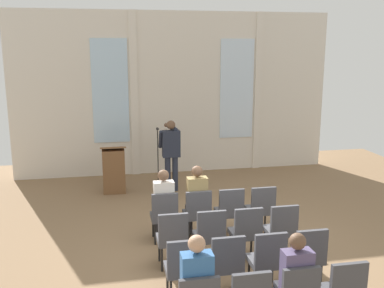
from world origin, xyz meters
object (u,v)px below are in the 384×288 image
(speaker, at_px, (171,150))
(audience_r0_c0, at_px, (164,201))
(chair_r1_c3, at_px, (281,227))
(chair_r1_c1, at_px, (210,233))
(chair_r0_c3, at_px, (261,207))
(chair_r1_c2, at_px, (246,230))
(chair_r0_c0, at_px, (164,213))
(lectern, at_px, (114,170))
(audience_r3_c2, at_px, (294,277))
(mic_stand, at_px, (158,177))
(chair_r1_c0, at_px, (172,236))
(chair_r2_c2, at_px, (267,257))
(chair_r2_c3, at_px, (308,254))
(chair_r0_c2, at_px, (230,209))
(chair_r2_c0, at_px, (183,265))
(chair_r0_c1, at_px, (197,211))
(chair_r2_c1, at_px, (226,261))
(audience_r0_c1, at_px, (197,198))
(audience_r3_c0, at_px, (196,284))

(speaker, height_order, audience_r0_c0, speaker)
(chair_r1_c3, bearing_deg, chair_r1_c1, 180.00)
(chair_r0_c3, distance_m, chair_r1_c2, 1.14)
(speaker, height_order, chair_r0_c0, speaker)
(lectern, height_order, audience_r3_c2, audience_r3_c2)
(mic_stand, distance_m, audience_r3_c2, 5.86)
(chair_r1_c0, bearing_deg, chair_r2_c2, -38.84)
(chair_r1_c2, relative_size, chair_r2_c3, 1.00)
(speaker, height_order, audience_r3_c2, speaker)
(chair_r2_c2, bearing_deg, speaker, 97.87)
(chair_r0_c2, bearing_deg, chair_r2_c0, -121.84)
(chair_r0_c1, bearing_deg, chair_r2_c3, -58.16)
(speaker, relative_size, chair_r0_c1, 1.84)
(chair_r2_c3, bearing_deg, chair_r2_c1, 180.00)
(chair_r0_c2, relative_size, chair_r1_c0, 1.00)
(chair_r0_c3, bearing_deg, speaker, 113.89)
(chair_r0_c3, bearing_deg, chair_r0_c2, 180.00)
(audience_r0_c1, distance_m, chair_r2_c1, 2.03)
(chair_r1_c1, xyz_separation_m, chair_r1_c2, (0.60, 0.00, 0.00))
(speaker, relative_size, chair_r1_c1, 1.84)
(chair_r1_c0, relative_size, chair_r2_c0, 1.00)
(speaker, relative_size, chair_r1_c2, 1.84)
(chair_r1_c1, relative_size, chair_r1_c2, 1.00)
(chair_r0_c1, xyz_separation_m, audience_r0_c1, (0.00, 0.08, 0.22))
(lectern, xyz_separation_m, chair_r0_c1, (1.42, -2.99, -0.02))
(speaker, distance_m, mic_stand, 0.74)
(audience_r0_c1, bearing_deg, chair_r2_c1, -90.00)
(speaker, relative_size, chair_r0_c0, 1.84)
(audience_r3_c2, bearing_deg, lectern, 109.21)
(chair_r1_c3, bearing_deg, audience_r0_c0, 149.81)
(chair_r1_c1, bearing_deg, speaker, 90.91)
(chair_r0_c1, bearing_deg, chair_r2_c0, -107.25)
(mic_stand, xyz_separation_m, lectern, (-1.06, 0.04, 0.22))
(chair_r1_c0, height_order, audience_r3_c2, audience_r3_c2)
(audience_r3_c0, bearing_deg, speaker, 84.56)
(chair_r1_c3, height_order, audience_r3_c0, audience_r3_c0)
(chair_r0_c0, bearing_deg, chair_r0_c1, 0.00)
(mic_stand, bearing_deg, chair_r0_c2, -71.86)
(chair_r2_c2, xyz_separation_m, audience_r3_c0, (-1.20, -0.89, 0.22))
(chair_r0_c0, xyz_separation_m, chair_r1_c3, (1.80, -0.97, 0.00))
(chair_r2_c2, bearing_deg, audience_r3_c2, -90.00)
(chair_r2_c0, distance_m, audience_r3_c0, 0.92)
(mic_stand, height_order, chair_r1_c0, mic_stand)
(chair_r1_c0, bearing_deg, chair_r0_c0, 90.00)
(lectern, xyz_separation_m, chair_r2_c0, (0.82, -4.93, -0.02))
(chair_r2_c1, height_order, chair_r2_c2, same)
(audience_r3_c0, bearing_deg, audience_r0_c1, 78.31)
(mic_stand, relative_size, chair_r1_c1, 1.65)
(speaker, height_order, chair_r0_c3, speaker)
(chair_r0_c2, height_order, audience_r3_c2, audience_r3_c2)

